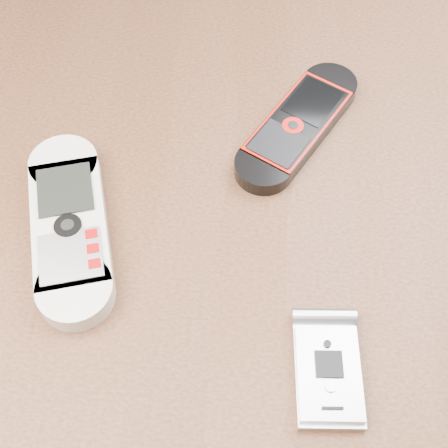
% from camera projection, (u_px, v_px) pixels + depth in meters
% --- Properties ---
extents(table, '(1.20, 0.80, 0.75)m').
position_uv_depth(table, '(219.00, 289.00, 0.59)').
color(table, black).
rests_on(table, ground).
extents(nokia_white, '(0.10, 0.19, 0.02)m').
position_uv_depth(nokia_white, '(70.00, 225.00, 0.49)').
color(nokia_white, beige).
rests_on(nokia_white, table).
extents(nokia_black_red, '(0.13, 0.17, 0.02)m').
position_uv_depth(nokia_black_red, '(298.00, 125.00, 0.55)').
color(nokia_black_red, black).
rests_on(nokia_black_red, table).
extents(motorola_razr, '(0.05, 0.09, 0.01)m').
position_uv_depth(motorola_razr, '(328.00, 370.00, 0.43)').
color(motorola_razr, '#B8B8BC').
rests_on(motorola_razr, table).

